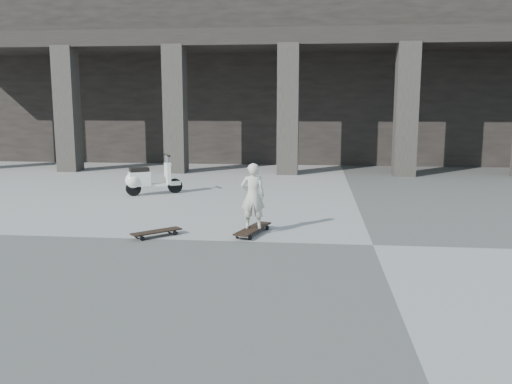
# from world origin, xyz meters

# --- Properties ---
(ground) EXTENTS (90.00, 90.00, 0.00)m
(ground) POSITION_xyz_m (0.00, 0.00, 0.00)
(ground) COLOR #50504D
(ground) RESTS_ON ground
(colonnade) EXTENTS (28.00, 8.82, 6.00)m
(colonnade) POSITION_xyz_m (-0.00, 13.77, 3.03)
(colonnade) COLOR black
(colonnade) RESTS_ON ground
(longboard) EXTENTS (0.56, 1.11, 0.11)m
(longboard) POSITION_xyz_m (-1.97, 0.51, 0.09)
(longboard) COLOR black
(longboard) RESTS_ON ground
(skateboard_spare) EXTENTS (0.78, 0.76, 0.10)m
(skateboard_spare) POSITION_xyz_m (-3.56, 0.15, 0.08)
(skateboard_spare) COLOR black
(skateboard_spare) RESTS_ON ground
(child) EXTENTS (0.43, 0.31, 1.12)m
(child) POSITION_xyz_m (-1.97, 0.51, 0.67)
(child) COLOR beige
(child) RESTS_ON longboard
(scooter) EXTENTS (1.26, 0.84, 0.98)m
(scooter) POSITION_xyz_m (-5.04, 4.17, 0.39)
(scooter) COLOR black
(scooter) RESTS_ON ground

